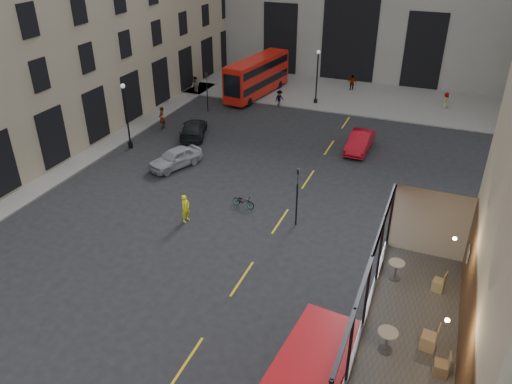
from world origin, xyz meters
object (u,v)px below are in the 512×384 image
at_px(street_lamp_b, 317,80).
at_px(car_b, 360,142).
at_px(pedestrian_d, 446,101).
at_px(cafe_table_mid, 387,338).
at_px(street_lamp_a, 127,120).
at_px(traffic_light_far, 207,87).
at_px(bus_far, 257,75).
at_px(car_a, 175,158).
at_px(pedestrian_a, 196,86).
at_px(cafe_chair_b, 441,368).
at_px(pedestrian_c, 352,83).
at_px(bicycle, 243,201).
at_px(traffic_light_near, 297,190).
at_px(cafe_chair_d, 439,285).
at_px(cyclist, 186,208).
at_px(cafe_chair_c, 429,341).
at_px(pedestrian_e, 162,118).
at_px(cafe_table_far, 396,268).
at_px(car_c, 194,129).
at_px(pedestrian_b, 279,98).

bearing_deg(street_lamp_b, car_b, -56.55).
height_order(pedestrian_d, cafe_table_mid, cafe_table_mid).
bearing_deg(street_lamp_a, traffic_light_far, 78.69).
height_order(bus_far, car_a, bus_far).
relative_size(pedestrian_a, cafe_chair_b, 2.33).
bearing_deg(pedestrian_c, bicycle, 81.21).
distance_m(traffic_light_near, pedestrian_c, 27.57).
distance_m(car_a, bicycle, 7.89).
height_order(pedestrian_c, pedestrian_d, pedestrian_c).
xyz_separation_m(street_lamp_a, cafe_chair_d, (24.19, -15.13, 2.45)).
height_order(cyclist, cafe_chair_c, cafe_chair_c).
bearing_deg(pedestrian_d, cafe_table_mid, 166.36).
bearing_deg(street_lamp_b, street_lamp_a, -124.51).
xyz_separation_m(pedestrian_e, cafe_table_far, (22.37, -19.59, 4.10)).
xyz_separation_m(car_a, car_c, (-1.52, 5.73, -0.04)).
xyz_separation_m(bus_far, cafe_chair_d, (19.59, -31.43, 2.66)).
xyz_separation_m(pedestrian_b, pedestrian_d, (15.25, 5.24, 0.02)).
relative_size(traffic_light_near, cafe_table_mid, 4.80).
distance_m(car_b, cafe_chair_d, 22.95).
bearing_deg(bus_far, pedestrian_b, -34.99).
xyz_separation_m(traffic_light_near, car_a, (-10.84, 4.32, -1.70)).
relative_size(bus_far, cafe_table_mid, 12.62).
relative_size(traffic_light_near, cafe_chair_c, 3.95).
relative_size(street_lamp_a, cafe_chair_d, 6.50).
height_order(pedestrian_e, cafe_chair_d, cafe_chair_d).
height_order(traffic_light_far, bicycle, traffic_light_far).
distance_m(car_a, cafe_chair_b, 26.39).
xyz_separation_m(bus_far, cafe_chair_b, (19.94, -35.41, 2.66)).
bearing_deg(cafe_chair_d, cyclist, 154.32).
bearing_deg(pedestrian_e, street_lamp_b, 129.41).
relative_size(car_a, cafe_chair_c, 4.42).
bearing_deg(pedestrian_a, street_lamp_b, 29.70).
relative_size(street_lamp_b, bicycle, 3.37).
relative_size(traffic_light_far, cyclist, 2.11).
relative_size(traffic_light_near, pedestrian_d, 2.33).
bearing_deg(cafe_table_mid, traffic_light_far, 125.96).
bearing_deg(pedestrian_d, traffic_light_near, 151.00).
xyz_separation_m(cafe_table_mid, cafe_chair_c, (1.24, 0.62, -0.23)).
bearing_deg(pedestrian_e, street_lamp_a, -10.48).
bearing_deg(street_lamp_b, traffic_light_far, -146.31).
xyz_separation_m(street_lamp_a, cyclist, (9.58, -8.11, -1.50)).
bearing_deg(cafe_table_mid, pedestrian_a, 126.53).
relative_size(car_c, cafe_chair_d, 5.79).
xyz_separation_m(pedestrian_b, cafe_table_far, (14.76, -29.05, 4.30)).
xyz_separation_m(pedestrian_b, cafe_chair_b, (16.68, -33.12, 4.06)).
relative_size(street_lamp_b, pedestrian_e, 2.69).
height_order(traffic_light_near, cafe_chair_c, cafe_chair_c).
height_order(pedestrian_b, cafe_chair_b, cafe_chair_b).
height_order(car_b, cafe_table_far, cafe_table_far).
height_order(bicycle, pedestrian_e, pedestrian_e).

